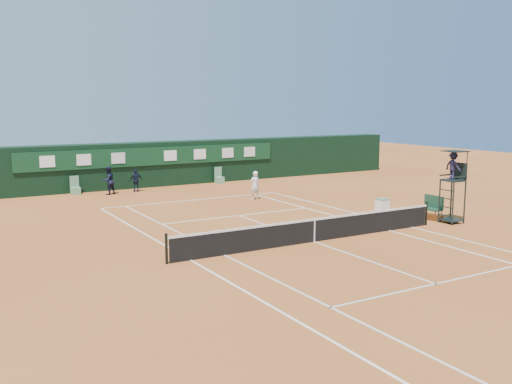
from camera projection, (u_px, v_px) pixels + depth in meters
ground at (314, 242)px, 23.26m from camera, size 90.00×90.00×0.00m
court_lines at (314, 242)px, 23.26m from camera, size 11.05×23.85×0.01m
tennis_net at (314, 230)px, 23.18m from camera, size 12.90×0.10×1.10m
back_wall at (152, 164)px, 38.99m from camera, size 40.00×1.65×3.00m
linesman_chair_left at (75, 189)px, 35.35m from camera, size 0.55×0.50×1.15m
linesman_chair_right at (219, 179)px, 40.36m from camera, size 0.55×0.50×1.15m
umpire_chair at (453, 171)px, 26.57m from camera, size 0.96×0.95×3.42m
player_bench at (432, 206)px, 28.17m from camera, size 0.55×1.20×1.10m
tennis_bag at (434, 217)px, 27.52m from camera, size 0.58×0.87×0.30m
cooler at (382, 204)px, 30.03m from camera, size 0.57×0.57×0.65m
tennis_ball at (284, 206)px, 31.09m from camera, size 0.07×0.07×0.07m
player at (255, 185)px, 33.46m from camera, size 0.65×0.45×1.69m
ball_kid_left at (108, 181)px, 35.26m from camera, size 1.05×0.95×1.75m
ball_kid_right at (136, 180)px, 36.43m from camera, size 0.86×0.38×1.46m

